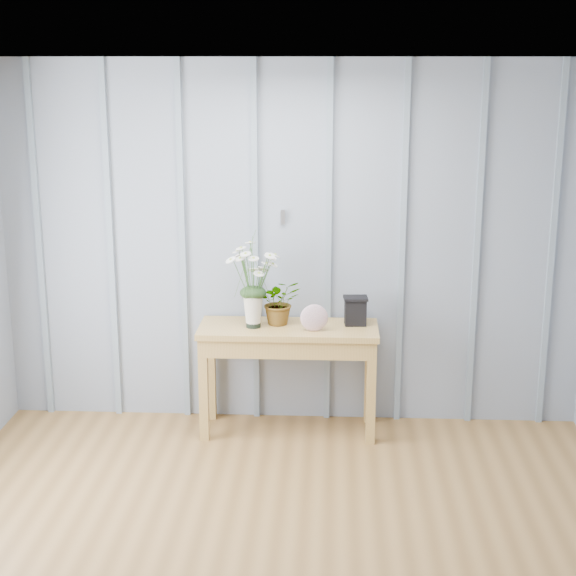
# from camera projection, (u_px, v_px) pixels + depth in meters

# --- Properties ---
(room_shell) EXTENTS (4.00, 4.50, 2.50)m
(room_shell) POSITION_uv_depth(u_px,v_px,m) (280.00, 160.00, 4.54)
(room_shell) COLOR #858FA1
(room_shell) RESTS_ON ground
(sideboard) EXTENTS (1.20, 0.45, 0.75)m
(sideboard) POSITION_uv_depth(u_px,v_px,m) (288.00, 343.00, 5.93)
(sideboard) COLOR #AC8644
(sideboard) RESTS_ON ground
(daisy_vase) EXTENTS (0.43, 0.33, 0.61)m
(daisy_vase) POSITION_uv_depth(u_px,v_px,m) (253.00, 271.00, 5.79)
(daisy_vase) COLOR black
(daisy_vase) RESTS_ON sideboard
(spider_plant) EXTENTS (0.33, 0.30, 0.31)m
(spider_plant) POSITION_uv_depth(u_px,v_px,m) (279.00, 302.00, 5.92)
(spider_plant) COLOR #1B3517
(spider_plant) RESTS_ON sideboard
(felt_disc_vessel) EXTENTS (0.19, 0.07, 0.18)m
(felt_disc_vessel) POSITION_uv_depth(u_px,v_px,m) (314.00, 318.00, 5.78)
(felt_disc_vessel) COLOR #925676
(felt_disc_vessel) RESTS_ON sideboard
(carved_box) EXTENTS (0.17, 0.14, 0.19)m
(carved_box) POSITION_uv_depth(u_px,v_px,m) (355.00, 310.00, 5.91)
(carved_box) COLOR black
(carved_box) RESTS_ON sideboard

